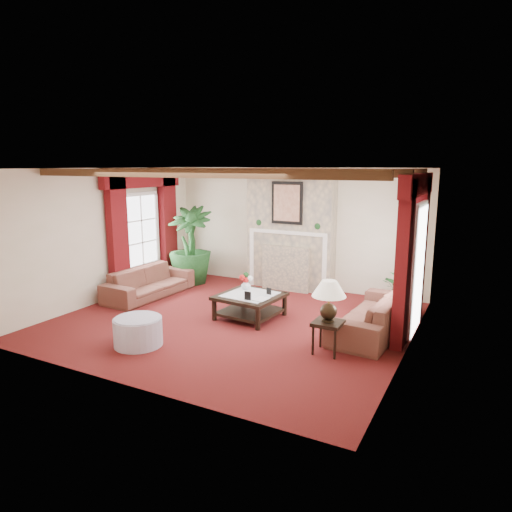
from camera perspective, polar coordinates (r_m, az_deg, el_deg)
The scene contains 23 objects.
floor at distance 8.31m, azimuth -2.83°, elevation -8.08°, with size 6.00×6.00×0.00m, color #430C0F.
ceiling at distance 7.84m, azimuth -3.03°, elevation 10.87°, with size 6.00×6.00×0.00m, color white.
back_wall at distance 10.40m, azimuth 4.79°, elevation 3.50°, with size 6.00×0.02×2.70m, color beige.
left_wall at distance 9.82m, azimuth -18.21°, elevation 2.50°, with size 0.02×5.50×2.70m, color beige.
right_wall at distance 6.97m, azimuth 18.86°, elevation -0.97°, with size 0.02×5.50×2.70m, color beige.
ceiling_beams at distance 7.84m, azimuth -3.02°, elevation 10.44°, with size 6.00×3.00×0.12m, color #3C2113, non-canonical shape.
fireplace at distance 10.12m, azimuth 4.47°, elevation 10.96°, with size 2.00×0.52×2.70m, color tan, non-canonical shape.
french_door_left at distance 10.44m, azimuth -14.41°, elevation 7.52°, with size 0.10×1.10×2.16m, color white, non-canonical shape.
french_door_right at distance 7.84m, azimuth 20.16°, elevation 6.03°, with size 0.10×1.10×2.16m, color white, non-canonical shape.
curtains_left at distance 10.35m, azimuth -14.07°, elevation 9.84°, with size 0.20×2.40×2.55m, color #530B0E, non-canonical shape.
curtains_right at distance 7.84m, azimuth 19.57°, elevation 9.15°, with size 0.20×2.40×2.55m, color #530B0E, non-canonical shape.
sofa_left at distance 9.96m, azimuth -13.23°, elevation -2.63°, with size 0.68×2.11×0.82m, color #3C1017.
sofa_right at distance 7.89m, azimuth 14.47°, elevation -6.18°, with size 0.81×2.27×0.87m, color #3C1017.
potted_palm at distance 10.90m, azimuth -8.15°, elevation -0.71°, with size 1.42×2.00×1.02m, color black.
small_plant at distance 9.03m, azimuth 17.97°, elevation -4.91°, with size 1.09×1.10×0.64m, color black.
coffee_table at distance 8.40m, azimuth -0.76°, elevation -6.28°, with size 1.07×1.07×0.44m, color black, non-canonical shape.
side_table at distance 6.96m, azimuth 8.93°, elevation -9.98°, with size 0.42×0.42×0.49m, color black, non-canonical shape.
ottoman at distance 7.40m, azimuth -14.52°, elevation -9.15°, with size 0.75×0.75×0.44m, color #968EA1.
table_lamp at distance 6.78m, azimuth 9.08°, elevation -5.52°, with size 0.50×0.50×0.64m, color black, non-canonical shape.
flower_vase at distance 8.66m, azimuth -1.27°, elevation -3.60°, with size 0.21×0.22×0.18m, color silver.
book at distance 8.03m, azimuth -0.03°, elevation -4.40°, with size 0.22×0.05×0.29m, color black.
photo_frame_a at distance 7.96m, azimuth -1.05°, elevation -5.03°, with size 0.12×0.02×0.16m, color black, non-canonical shape.
photo_frame_b at distance 8.31m, azimuth 1.62°, elevation -4.44°, with size 0.10×0.02×0.13m, color black, non-canonical shape.
Camera 1 is at (3.99, -6.75, 2.76)m, focal length 32.00 mm.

